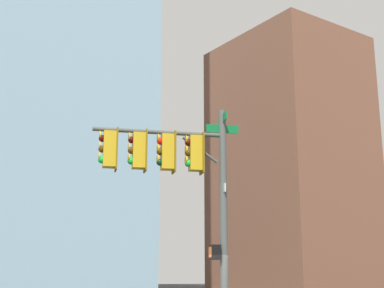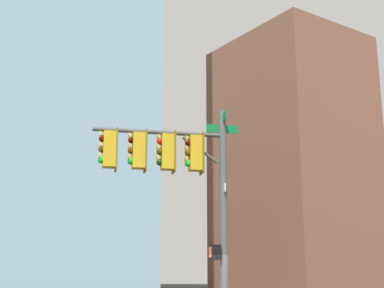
# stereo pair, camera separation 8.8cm
# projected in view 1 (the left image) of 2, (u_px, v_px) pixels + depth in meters

# --- Properties ---
(signal_pole_assembly) EXTENTS (1.91, 3.88, 6.63)m
(signal_pole_assembly) POSITION_uv_depth(u_px,v_px,m) (176.00, 174.00, 15.20)
(signal_pole_assembly) COLOR #4C514C
(signal_pole_assembly) RESTS_ON ground_plane
(building_brick_farside) EXTENTS (19.52, 16.91, 36.12)m
(building_brick_farside) POSITION_uv_depth(u_px,v_px,m) (290.00, 162.00, 79.65)
(building_brick_farside) COLOR brown
(building_brick_farside) RESTS_ON ground_plane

